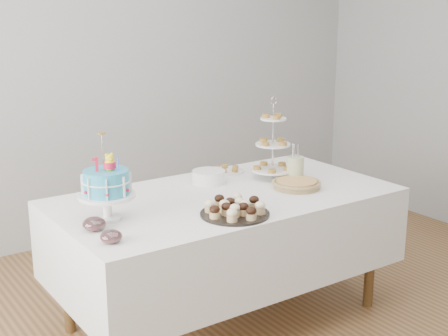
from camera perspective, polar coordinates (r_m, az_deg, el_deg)
walls at (r=3.16m, az=3.23°, el=6.32°), size 5.04×4.04×2.70m
table at (r=3.60m, az=0.11°, el=-5.89°), size 1.92×1.02×0.77m
birthday_cake at (r=3.14m, az=-10.64°, el=-2.61°), size 0.28×0.28×0.44m
cupcake_tray at (r=3.18m, az=1.00°, el=-3.65°), size 0.36×0.36×0.08m
pie at (r=3.66m, az=6.65°, el=-1.44°), size 0.29×0.29×0.05m
tiered_stand at (r=3.81m, az=4.50°, el=2.13°), size 0.26×0.26×0.51m
plate_stack at (r=3.73m, az=-1.41°, el=-0.82°), size 0.20×0.20×0.08m
pastry_plate at (r=3.99m, az=0.29°, el=-0.16°), size 0.22×0.22×0.03m
jam_bowl_a at (r=2.87m, az=-10.28°, el=-6.20°), size 0.10×0.10×0.06m
jam_bowl_b at (r=3.03m, az=-11.79°, el=-5.04°), size 0.11×0.11×0.07m
utensil_pitcher at (r=3.79m, az=6.53°, el=0.00°), size 0.11×0.10×0.23m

